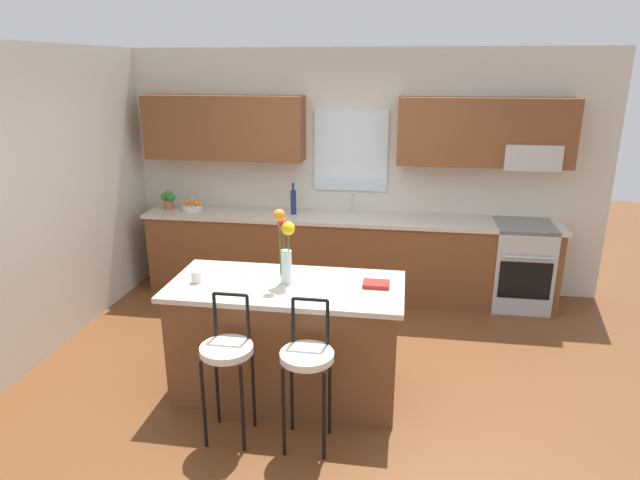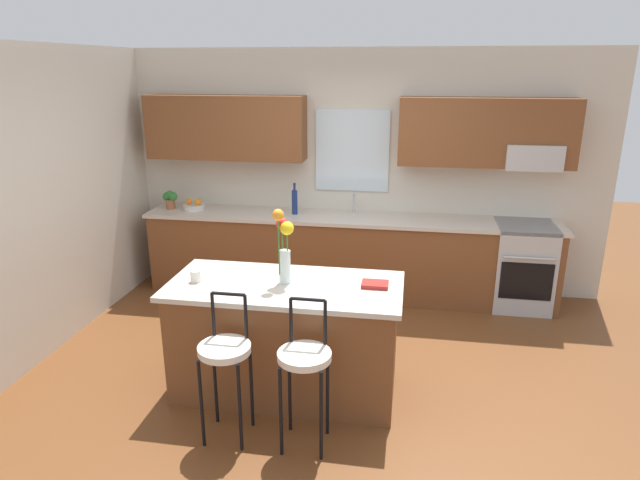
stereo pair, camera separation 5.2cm
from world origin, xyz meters
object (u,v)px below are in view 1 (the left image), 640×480
object	(u,v)px
bar_stool_middle	(307,362)
bottle_olive_oil	(293,202)
cookbook	(376,284)
fruit_bowl_oranges	(192,206)
potted_plant_small	(168,199)
mug_ceramic	(196,277)
flower_vase	(285,244)
kitchen_island	(287,338)
oven_range	(520,265)
bar_stool_near	(227,356)

from	to	relation	value
bar_stool_middle	bottle_olive_oil	bearing A→B (deg)	103.33
cookbook	fruit_bowl_oranges	world-z (taller)	fruit_bowl_oranges
potted_plant_small	bottle_olive_oil	bearing A→B (deg)	0.01
bar_stool_middle	cookbook	world-z (taller)	bar_stool_middle
bar_stool_middle	mug_ceramic	size ratio (longest dim) A/B	11.58
bar_stool_middle	potted_plant_small	distance (m)	3.42
bar_stool_middle	flower_vase	xyz separation A→B (m)	(-0.28, 0.66, 0.60)
kitchen_island	bar_stool_middle	world-z (taller)	bar_stool_middle
kitchen_island	cookbook	size ratio (longest dim) A/B	8.95
kitchen_island	fruit_bowl_oranges	bearing A→B (deg)	127.23
kitchen_island	bar_stool_middle	bearing A→B (deg)	-66.48
bar_stool_middle	oven_range	bearing A→B (deg)	54.93
mug_ceramic	cookbook	bearing A→B (deg)	5.42
bar_stool_middle	bottle_olive_oil	xyz separation A→B (m)	(-0.63, 2.66, 0.43)
cookbook	flower_vase	bearing A→B (deg)	-176.86
bar_stool_near	flower_vase	world-z (taller)	flower_vase
kitchen_island	flower_vase	xyz separation A→B (m)	(-0.01, 0.02, 0.77)
kitchen_island	potted_plant_small	xyz separation A→B (m)	(-1.83, 2.03, 0.58)
kitchen_island	oven_range	bearing A→B (deg)	43.34
kitchen_island	flower_vase	size ratio (longest dim) A/B	3.04
oven_range	cookbook	size ratio (longest dim) A/B	4.60
potted_plant_small	fruit_bowl_oranges	bearing A→B (deg)	0.03
bar_stool_middle	cookbook	distance (m)	0.86
oven_range	potted_plant_small	bearing A→B (deg)	179.65
cookbook	oven_range	bearing A→B (deg)	53.38
bar_stool_middle	fruit_bowl_oranges	distance (m)	3.24
flower_vase	bottle_olive_oil	distance (m)	2.05
bottle_olive_oil	fruit_bowl_oranges	bearing A→B (deg)	180.00
oven_range	bar_stool_near	world-z (taller)	bar_stool_near
cookbook	bar_stool_middle	bearing A→B (deg)	-120.40
fruit_bowl_oranges	bar_stool_middle	bearing A→B (deg)	-55.67
fruit_bowl_oranges	potted_plant_small	xyz separation A→B (m)	(-0.29, -0.00, 0.08)
kitchen_island	bar_stool_middle	xyz separation A→B (m)	(0.28, -0.63, 0.17)
flower_vase	mug_ceramic	distance (m)	0.74
bar_stool_near	cookbook	world-z (taller)	bar_stool_near
bar_stool_middle	flower_vase	size ratio (longest dim) A/B	1.77
oven_range	mug_ceramic	bearing A→B (deg)	-143.58
bar_stool_near	potted_plant_small	world-z (taller)	potted_plant_small
fruit_bowl_oranges	kitchen_island	bearing A→B (deg)	-52.77
flower_vase	bottle_olive_oil	bearing A→B (deg)	99.86
oven_range	bottle_olive_oil	world-z (taller)	bottle_olive_oil
fruit_bowl_oranges	bottle_olive_oil	xyz separation A→B (m)	(1.19, -0.00, 0.10)
cookbook	potted_plant_small	xyz separation A→B (m)	(-2.51, 1.97, 0.10)
kitchen_island	bar_stool_near	xyz separation A→B (m)	(-0.28, -0.63, 0.17)
bar_stool_near	cookbook	distance (m)	1.22
bar_stool_near	bar_stool_middle	world-z (taller)	same
cookbook	bottle_olive_oil	bearing A→B (deg)	117.77
kitchen_island	mug_ceramic	size ratio (longest dim) A/B	19.89
bar_stool_near	fruit_bowl_oranges	distance (m)	2.97
kitchen_island	mug_ceramic	distance (m)	0.85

